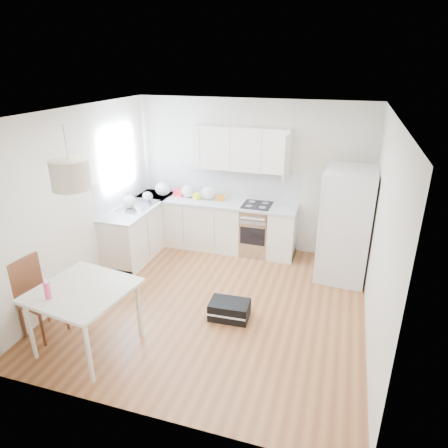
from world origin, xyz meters
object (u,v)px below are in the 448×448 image
at_px(refrigerator, 347,225).
at_px(dining_table, 83,296).
at_px(dining_chair, 41,299).
at_px(gym_bag, 229,310).

height_order(refrigerator, dining_table, refrigerator).
xyz_separation_m(refrigerator, dining_table, (-2.90, -2.76, -0.16)).
bearing_deg(dining_chair, gym_bag, 35.90).
bearing_deg(dining_chair, dining_table, 5.48).
distance_m(dining_chair, gym_bag, 2.43).
distance_m(dining_table, dining_chair, 0.73).
height_order(refrigerator, dining_chair, refrigerator).
height_order(dining_chair, gym_bag, dining_chair).
height_order(refrigerator, gym_bag, refrigerator).
relative_size(dining_table, dining_chair, 1.15).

